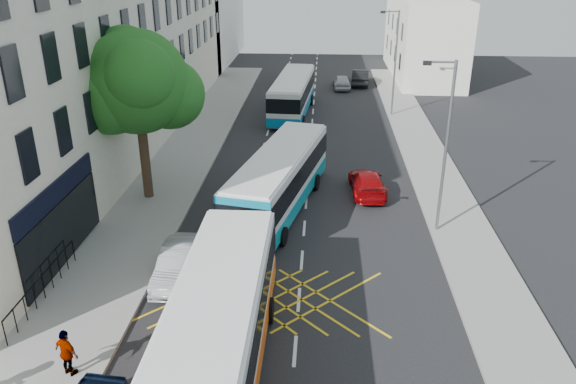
% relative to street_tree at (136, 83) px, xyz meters
% --- Properties ---
extents(pavement_left, '(5.00, 70.00, 0.15)m').
position_rel_street_tree_xyz_m(pavement_left, '(0.01, 0.03, -6.22)').
color(pavement_left, gray).
rests_on(pavement_left, ground).
extents(pavement_right, '(3.00, 70.00, 0.15)m').
position_rel_street_tree_xyz_m(pavement_right, '(16.01, 0.03, -6.22)').
color(pavement_right, gray).
rests_on(pavement_right, ground).
extents(terrace_main, '(8.30, 45.00, 13.50)m').
position_rel_street_tree_xyz_m(terrace_main, '(-5.49, 9.52, 0.46)').
color(terrace_main, beige).
rests_on(terrace_main, ground).
extents(terrace_far, '(8.00, 20.00, 10.00)m').
position_rel_street_tree_xyz_m(terrace_far, '(-5.49, 40.03, -1.29)').
color(terrace_far, silver).
rests_on(terrace_far, ground).
extents(building_right, '(6.00, 18.00, 8.00)m').
position_rel_street_tree_xyz_m(building_right, '(19.51, 33.03, -2.29)').
color(building_right, silver).
rests_on(building_right, ground).
extents(street_tree, '(6.30, 5.70, 8.80)m').
position_rel_street_tree_xyz_m(street_tree, '(0.00, 0.00, 0.00)').
color(street_tree, '#382619').
rests_on(street_tree, pavement_left).
extents(lamp_near, '(1.45, 0.15, 8.00)m').
position_rel_street_tree_xyz_m(lamp_near, '(14.71, -2.97, -1.68)').
color(lamp_near, slate).
rests_on(lamp_near, pavement_right).
extents(lamp_far, '(1.45, 0.15, 8.00)m').
position_rel_street_tree_xyz_m(lamp_far, '(14.71, 17.03, -1.68)').
color(lamp_far, slate).
rests_on(lamp_far, pavement_right).
extents(railings, '(0.08, 5.60, 1.14)m').
position_rel_street_tree_xyz_m(railings, '(-1.19, -9.67, -5.57)').
color(railings, black).
rests_on(railings, pavement_left).
extents(bus_near, '(2.91, 11.53, 3.24)m').
position_rel_street_tree_xyz_m(bus_near, '(6.20, -13.53, -4.59)').
color(bus_near, silver).
rests_on(bus_near, ground).
extents(bus_mid, '(4.79, 11.25, 3.08)m').
position_rel_street_tree_xyz_m(bus_mid, '(7.14, -0.86, -4.67)').
color(bus_mid, silver).
rests_on(bus_mid, ground).
extents(bus_far, '(3.31, 10.95, 3.03)m').
position_rel_street_tree_xyz_m(bus_far, '(6.85, 17.28, -4.69)').
color(bus_far, silver).
rests_on(bus_far, ground).
extents(parked_car_silver, '(1.52, 4.29, 1.41)m').
position_rel_street_tree_xyz_m(parked_car_silver, '(3.61, -7.71, -5.59)').
color(parked_car_silver, '#989A9F').
rests_on(parked_car_silver, ground).
extents(red_hatchback, '(2.04, 4.43, 1.25)m').
position_rel_street_tree_xyz_m(red_hatchback, '(11.81, 1.45, -5.67)').
color(red_hatchback, '#A0060A').
rests_on(red_hatchback, ground).
extents(distant_car_grey, '(2.55, 4.92, 1.33)m').
position_rel_street_tree_xyz_m(distant_car_grey, '(6.01, 28.25, -5.63)').
color(distant_car_grey, '#3C3F44').
rests_on(distant_car_grey, ground).
extents(distant_car_silver, '(1.71, 3.97, 1.34)m').
position_rel_street_tree_xyz_m(distant_car_silver, '(11.08, 26.30, -5.62)').
color(distant_car_silver, '#B3B6BB').
rests_on(distant_car_silver, ground).
extents(distant_car_dark, '(1.99, 4.68, 1.50)m').
position_rel_street_tree_xyz_m(distant_car_dark, '(12.96, 28.10, -5.54)').
color(distant_car_dark, black).
rests_on(distant_car_dark, ground).
extents(pedestrian_far, '(1.04, 0.78, 1.64)m').
position_rel_street_tree_xyz_m(pedestrian_far, '(1.51, -13.66, -5.32)').
color(pedestrian_far, gray).
rests_on(pedestrian_far, pavement_left).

